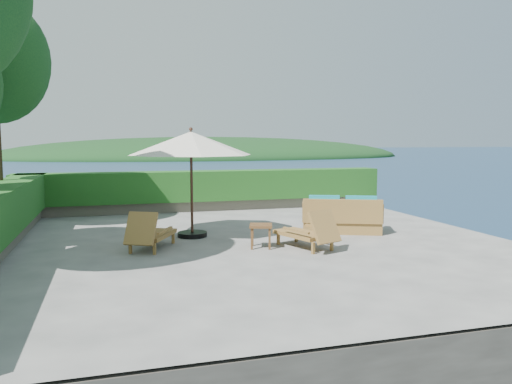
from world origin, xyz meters
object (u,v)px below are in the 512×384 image
object	(u,v)px
side_table	(261,229)
wicker_loveseat	(342,218)
patio_umbrella	(191,144)
lounge_left	(150,233)
lounge_right	(309,232)

from	to	relation	value
side_table	wicker_loveseat	distance (m)	2.86
side_table	patio_umbrella	bearing A→B (deg)	126.65
patio_umbrella	side_table	size ratio (longest dim) A/B	4.88
patio_umbrella	wicker_loveseat	world-z (taller)	patio_umbrella
lounge_left	side_table	world-z (taller)	lounge_left
patio_umbrella	side_table	xyz separation A→B (m)	(1.27, -1.71, -1.86)
patio_umbrella	lounge_right	distance (m)	3.63
patio_umbrella	lounge_left	world-z (taller)	patio_umbrella
lounge_left	side_table	bearing A→B (deg)	14.99
lounge_left	patio_umbrella	bearing A→B (deg)	74.11
lounge_right	side_table	size ratio (longest dim) A/B	2.73
patio_umbrella	wicker_loveseat	xyz separation A→B (m)	(3.85, -0.47, -1.91)
lounge_left	lounge_right	size ratio (longest dim) A/B	0.98
lounge_left	side_table	xyz separation A→B (m)	(2.39, -0.48, 0.06)
patio_umbrella	lounge_right	size ratio (longest dim) A/B	1.79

